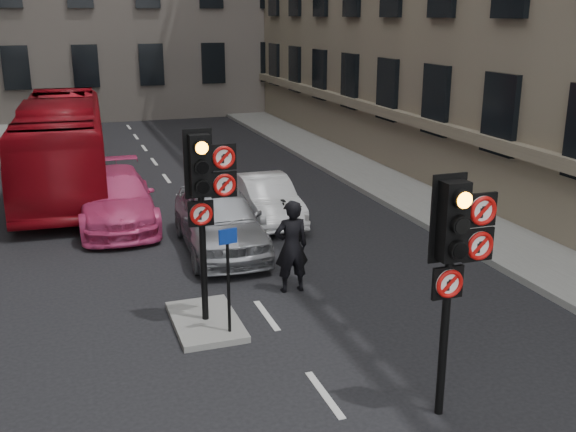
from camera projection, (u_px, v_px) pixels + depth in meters
pavement_right at (416, 193)px, 21.63m from camera, size 3.00×50.00×0.16m
centre_island at (206, 321)px, 12.67m from camera, size 1.20×2.00×0.12m
signal_near at (456, 246)px, 9.16m from camera, size 0.91×0.40×3.58m
signal_far at (205, 185)px, 11.93m from camera, size 0.91×0.40×3.58m
car_silver at (219, 219)px, 16.51m from camera, size 2.07×4.71×1.58m
car_white at (266, 199)px, 18.96m from camera, size 1.40×3.83×1.26m
car_pink at (115, 198)px, 18.59m from camera, size 2.16×5.10×1.47m
bus_red at (63, 145)px, 21.95m from camera, size 3.09×10.89×3.00m
motorcycle at (288, 219)px, 17.54m from camera, size 0.69×1.64×0.95m
motorcyclist at (291, 246)px, 13.95m from camera, size 0.73×0.49×1.98m
info_sign at (228, 266)px, 11.78m from camera, size 0.34×0.13×1.96m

